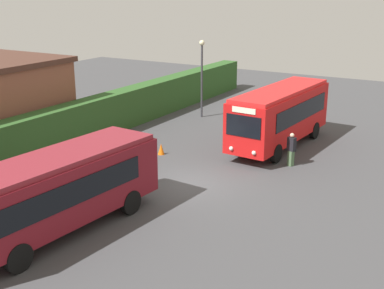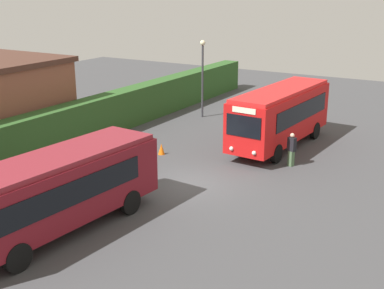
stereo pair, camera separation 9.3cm
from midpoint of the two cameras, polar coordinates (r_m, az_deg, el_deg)
ground_plane at (r=24.20m, az=-0.33°, el=-4.32°), size 64.00×64.00×0.00m
bus_maroon at (r=19.70m, az=-14.70°, el=-4.68°), size 8.98×3.12×2.98m
bus_red at (r=29.56m, az=9.54°, el=3.33°), size 8.82×2.88×3.34m
person_left at (r=23.27m, az=-18.95°, el=-3.92°), size 0.40×0.55×1.66m
person_center at (r=26.72m, az=10.74°, el=-0.45°), size 0.38×0.47×1.73m
hedge_row at (r=29.11m, az=-15.49°, el=1.27°), size 44.00×1.31×2.39m
traffic_cone at (r=28.25m, az=-3.50°, el=-0.50°), size 0.36×0.36×0.60m
lamppost at (r=35.62m, az=1.01°, el=8.24°), size 0.36×0.36×5.28m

